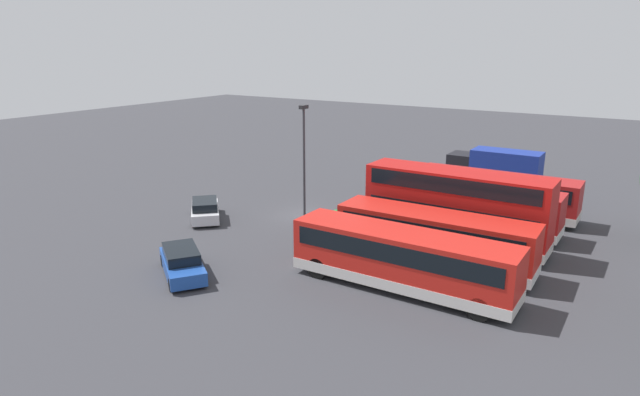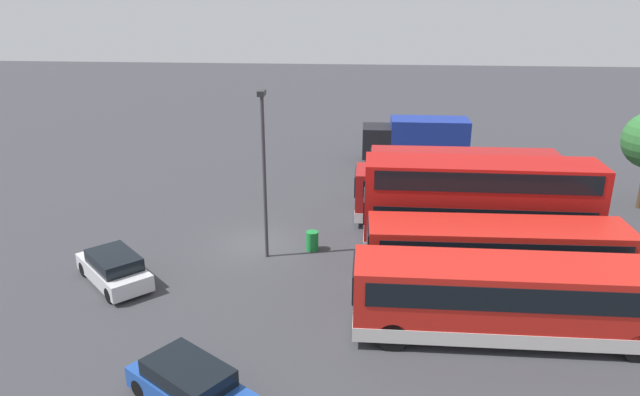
{
  "view_description": "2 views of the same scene",
  "coord_description": "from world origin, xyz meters",
  "views": [
    {
      "loc": [
        30.28,
        20.31,
        11.64
      ],
      "look_at": [
        0.83,
        1.67,
        1.75
      ],
      "focal_mm": 30.42,
      "sensor_mm": 36.0,
      "label": 1
    },
    {
      "loc": [
        26.38,
        5.19,
        12.23
      ],
      "look_at": [
        -1.62,
        3.04,
        1.96
      ],
      "focal_mm": 32.95,
      "sensor_mm": 36.0,
      "label": 2
    }
  ],
  "objects": [
    {
      "name": "ground_plane",
      "position": [
        0.0,
        0.0,
        0.0
      ],
      "size": [
        140.0,
        140.0,
        0.0
      ],
      "primitive_type": "plane",
      "color": "#38383D"
    },
    {
      "name": "bus_single_deck_near_end",
      "position": [
        -7.35,
        11.12,
        1.62
      ],
      "size": [
        2.66,
        10.98,
        2.95
      ],
      "color": "#A51919",
      "rests_on": "ground"
    },
    {
      "name": "bus_single_deck_second",
      "position": [
        -3.49,
        10.47,
        1.62
      ],
      "size": [
        2.75,
        11.4,
        2.95
      ],
      "color": "#A51919",
      "rests_on": "ground"
    },
    {
      "name": "bus_double_decker_third",
      "position": [
        0.05,
        10.69,
        2.45
      ],
      "size": [
        2.69,
        10.87,
        4.55
      ],
      "color": "#B71411",
      "rests_on": "ground"
    },
    {
      "name": "bus_single_deck_fourth",
      "position": [
        3.73,
        10.81,
        1.62
      ],
      "size": [
        2.77,
        10.76,
        2.95
      ],
      "color": "red",
      "rests_on": "ground"
    },
    {
      "name": "bus_single_deck_fifth",
      "position": [
        7.38,
        10.56,
        1.62
      ],
      "size": [
        2.64,
        11.26,
        2.95
      ],
      "color": "red",
      "rests_on": "ground"
    },
    {
      "name": "box_truck_blue",
      "position": [
        -15.17,
        9.02,
        1.71
      ],
      "size": [
        2.56,
        7.51,
        3.2
      ],
      "color": "navy",
      "rests_on": "ground"
    },
    {
      "name": "car_hatchback_silver",
      "position": [
        4.45,
        -5.41,
        0.7
      ],
      "size": [
        4.28,
        4.23,
        1.43
      ],
      "color": "silver",
      "rests_on": "ground"
    },
    {
      "name": "car_small_green",
      "position": [
        11.96,
        0.18,
        0.7
      ],
      "size": [
        4.11,
        4.74,
        1.43
      ],
      "color": "#1E479E",
      "rests_on": "ground"
    },
    {
      "name": "lamp_post_tall",
      "position": [
        1.32,
        0.73,
        4.64
      ],
      "size": [
        0.7,
        0.3,
        7.92
      ],
      "color": "#38383D",
      "rests_on": "ground"
    },
    {
      "name": "waste_bin_yellow",
      "position": [
        0.42,
        2.81,
        0.47
      ],
      "size": [
        0.6,
        0.6,
        0.95
      ],
      "primitive_type": "cylinder",
      "color": "#197F33",
      "rests_on": "ground"
    }
  ]
}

